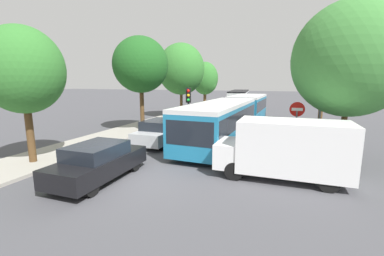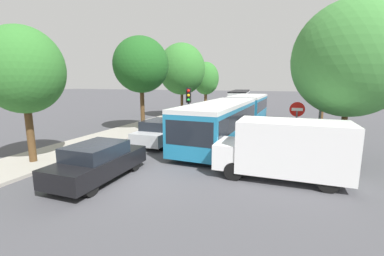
{
  "view_description": "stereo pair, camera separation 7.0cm",
  "coord_description": "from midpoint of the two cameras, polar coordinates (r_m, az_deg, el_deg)",
  "views": [
    {
      "loc": [
        5.02,
        -8.2,
        3.78
      ],
      "look_at": [
        0.2,
        5.19,
        1.2
      ],
      "focal_mm": 24.0,
      "sensor_mm": 36.0,
      "label": 1
    },
    {
      "loc": [
        5.08,
        -8.17,
        3.78
      ],
      "look_at": [
        0.2,
        5.19,
        1.2
      ],
      "focal_mm": 24.0,
      "sensor_mm": 36.0,
      "label": 2
    }
  ],
  "objects": [
    {
      "name": "ground_plane",
      "position": [
        10.33,
        -11.28,
        -11.39
      ],
      "size": [
        200.0,
        200.0,
        0.0
      ],
      "primitive_type": "plane",
      "color": "#47474C"
    },
    {
      "name": "kerb_strip_left",
      "position": [
        27.05,
        -4.6,
        2.36
      ],
      "size": [
        3.2,
        42.42,
        0.14
      ],
      "primitive_type": "cube",
      "color": "#9E998E",
      "rests_on": "ground"
    },
    {
      "name": "articulated_bus",
      "position": [
        19.13,
        9.26,
        3.2
      ],
      "size": [
        3.36,
        17.22,
        2.54
      ],
      "rotation": [
        0.0,
        0.0,
        -1.62
      ],
      "color": "teal",
      "rests_on": "ground"
    },
    {
      "name": "city_bus_rear",
      "position": [
        41.24,
        10.33,
        6.79
      ],
      "size": [
        3.41,
        11.29,
        2.39
      ],
      "rotation": [
        0.0,
        0.0,
        1.66
      ],
      "color": "silver",
      "rests_on": "ground"
    },
    {
      "name": "queued_car_black",
      "position": [
        10.64,
        -20.26,
        -7.02
      ],
      "size": [
        1.77,
        4.17,
        1.45
      ],
      "rotation": [
        0.0,
        0.0,
        1.57
      ],
      "color": "black",
      "rests_on": "ground"
    },
    {
      "name": "queued_car_silver",
      "position": [
        15.8,
        -7.08,
        -0.83
      ],
      "size": [
        1.83,
        4.3,
        1.49
      ],
      "rotation": [
        0.0,
        0.0,
        1.57
      ],
      "color": "#B7BABF",
      "rests_on": "ground"
    },
    {
      "name": "queued_car_blue",
      "position": [
        21.51,
        1.05,
        2.07
      ],
      "size": [
        1.71,
        4.03,
        1.4
      ],
      "rotation": [
        0.0,
        0.0,
        1.57
      ],
      "color": "#284799",
      "rests_on": "ground"
    },
    {
      "name": "queued_car_graphite",
      "position": [
        27.0,
        4.75,
        3.85
      ],
      "size": [
        1.87,
        4.4,
        1.53
      ],
      "rotation": [
        0.0,
        0.0,
        1.57
      ],
      "color": "#47474C",
      "rests_on": "ground"
    },
    {
      "name": "white_van",
      "position": [
        10.63,
        20.04,
        -4.18
      ],
      "size": [
        5.01,
        2.01,
        2.31
      ],
      "rotation": [
        0.0,
        0.0,
        3.14
      ],
      "color": "white",
      "rests_on": "ground"
    },
    {
      "name": "traffic_light",
      "position": [
        15.94,
        -0.93,
        5.66
      ],
      "size": [
        0.38,
        0.4,
        3.4
      ],
      "rotation": [
        0.0,
        0.0,
        -1.27
      ],
      "color": "#56595E",
      "rests_on": "ground"
    },
    {
      "name": "no_entry_sign",
      "position": [
        13.39,
        22.02,
        1.35
      ],
      "size": [
        0.7,
        0.08,
        2.82
      ],
      "rotation": [
        0.0,
        0.0,
        -1.57
      ],
      "color": "#56595E",
      "rests_on": "ground"
    },
    {
      "name": "direction_sign_post",
      "position": [
        15.69,
        26.58,
        4.71
      ],
      "size": [
        0.32,
        1.39,
        3.6
      ],
      "rotation": [
        0.0,
        0.0,
        3.33
      ],
      "color": "#56595E",
      "rests_on": "ground"
    },
    {
      "name": "tree_left_near",
      "position": [
        13.65,
        -33.62,
        10.21
      ],
      "size": [
        3.45,
        3.45,
        6.17
      ],
      "color": "#51381E",
      "rests_on": "ground"
    },
    {
      "name": "tree_left_mid",
      "position": [
        19.79,
        -11.45,
        13.57
      ],
      "size": [
        4.06,
        4.06,
        7.05
      ],
      "color": "#51381E",
      "rests_on": "ground"
    },
    {
      "name": "tree_left_far",
      "position": [
        27.05,
        -2.52,
        12.93
      ],
      "size": [
        4.8,
        4.8,
        7.66
      ],
      "color": "#51381E",
      "rests_on": "ground"
    },
    {
      "name": "tree_left_distant",
      "position": [
        34.82,
        2.99,
        10.77
      ],
      "size": [
        3.47,
        3.47,
        6.36
      ],
      "color": "#51381E",
      "rests_on": "ground"
    },
    {
      "name": "tree_right_near",
      "position": [
        13.36,
        31.45,
        12.35
      ],
      "size": [
        4.93,
        4.93,
        7.24
      ],
      "color": "#51381E",
      "rests_on": "ground"
    },
    {
      "name": "tree_right_mid",
      "position": [
        25.16,
        27.22,
        10.94
      ],
      "size": [
        3.69,
        3.69,
        6.79
      ],
      "color": "#51381E",
      "rests_on": "ground"
    }
  ]
}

